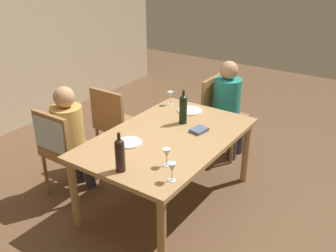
{
  "coord_description": "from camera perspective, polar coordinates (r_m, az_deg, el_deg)",
  "views": [
    {
      "loc": [
        -2.55,
        -1.74,
        2.26
      ],
      "look_at": [
        0.0,
        0.0,
        0.82
      ],
      "focal_mm": 40.39,
      "sensor_mm": 36.0,
      "label": 1
    }
  ],
  "objects": [
    {
      "name": "ground_plane",
      "position": [
        3.82,
        0.0,
        -11.23
      ],
      "size": [
        10.0,
        10.0,
        0.0
      ],
      "primitive_type": "plane",
      "color": "brown"
    },
    {
      "name": "dining_table",
      "position": [
        3.48,
        0.0,
        -2.64
      ],
      "size": [
        1.67,
        1.07,
        0.72
      ],
      "color": "#A87F51",
      "rests_on": "ground_plane"
    },
    {
      "name": "chair_right_end",
      "position": [
        4.52,
        7.77,
        2.34
      ],
      "size": [
        0.44,
        0.44,
        0.92
      ],
      "rotation": [
        0.0,
        0.0,
        3.14
      ],
      "color": "olive",
      "rests_on": "ground_plane"
    },
    {
      "name": "chair_far_left",
      "position": [
        3.74,
        -16.09,
        -2.5
      ],
      "size": [
        0.45,
        0.44,
        0.92
      ],
      "rotation": [
        0.0,
        0.0,
        -1.57
      ],
      "color": "olive",
      "rests_on": "ground_plane"
    },
    {
      "name": "chair_far_right",
      "position": [
        4.25,
        -8.02,
        0.77
      ],
      "size": [
        0.44,
        0.44,
        0.92
      ],
      "rotation": [
        0.0,
        0.0,
        -1.57
      ],
      "color": "olive",
      "rests_on": "ground_plane"
    },
    {
      "name": "person_woman_host",
      "position": [
        4.43,
        9.17,
        3.54
      ],
      "size": [
        0.31,
        0.36,
        1.15
      ],
      "rotation": [
        0.0,
        0.0,
        3.14
      ],
      "color": "#33333D",
      "rests_on": "ground_plane"
    },
    {
      "name": "person_man_bearded",
      "position": [
        3.8,
        -14.5,
        -0.9
      ],
      "size": [
        0.35,
        0.3,
        1.12
      ],
      "rotation": [
        0.0,
        0.0,
        -1.57
      ],
      "color": "#33333D",
      "rests_on": "ground_plane"
    },
    {
      "name": "wine_bottle_tall_green",
      "position": [
        3.65,
        2.3,
        2.66
      ],
      "size": [
        0.08,
        0.08,
        0.34
      ],
      "color": "black",
      "rests_on": "dining_table"
    },
    {
      "name": "wine_bottle_dark_red",
      "position": [
        2.88,
        -7.28,
        -4.22
      ],
      "size": [
        0.08,
        0.08,
        0.32
      ],
      "color": "black",
      "rests_on": "dining_table"
    },
    {
      "name": "wine_glass_near_left",
      "position": [
        2.75,
        0.59,
        -6.38
      ],
      "size": [
        0.07,
        0.07,
        0.15
      ],
      "color": "silver",
      "rests_on": "dining_table"
    },
    {
      "name": "wine_glass_centre",
      "position": [
        2.94,
        -0.19,
        -4.21
      ],
      "size": [
        0.07,
        0.07,
        0.15
      ],
      "color": "silver",
      "rests_on": "dining_table"
    },
    {
      "name": "wine_glass_near_right",
      "position": [
        4.12,
        0.35,
        4.66
      ],
      "size": [
        0.07,
        0.07,
        0.15
      ],
      "color": "silver",
      "rests_on": "dining_table"
    },
    {
      "name": "dinner_plate_host",
      "position": [
        3.98,
        3.33,
        2.35
      ],
      "size": [
        0.26,
        0.26,
        0.01
      ],
      "primitive_type": "cylinder",
      "color": "white",
      "rests_on": "dining_table"
    },
    {
      "name": "dinner_plate_guest_left",
      "position": [
        3.33,
        -5.84,
        -2.48
      ],
      "size": [
        0.22,
        0.22,
        0.01
      ],
      "primitive_type": "cylinder",
      "color": "white",
      "rests_on": "dining_table"
    },
    {
      "name": "folded_napkin",
      "position": [
        3.54,
        4.71,
        -0.6
      ],
      "size": [
        0.18,
        0.14,
        0.03
      ],
      "primitive_type": "cube",
      "rotation": [
        0.0,
        0.0,
        -0.16
      ],
      "color": "#4C5B75",
      "rests_on": "dining_table"
    },
    {
      "name": "handbag",
      "position": [
        4.73,
        -4.2,
        -2.11
      ],
      "size": [
        0.17,
        0.3,
        0.22
      ],
      "primitive_type": "cube",
      "rotation": [
        0.0,
        0.0,
        -1.76
      ],
      "color": "brown",
      "rests_on": "ground_plane"
    }
  ]
}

